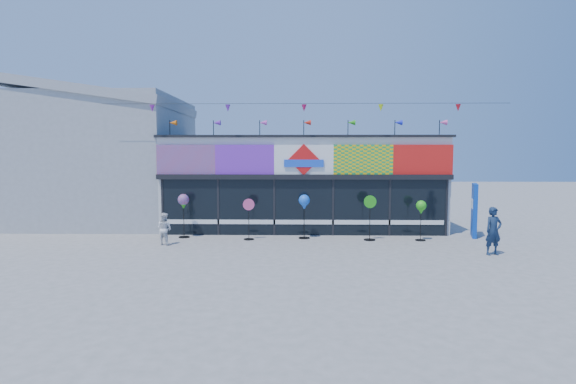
{
  "coord_description": "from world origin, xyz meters",
  "views": [
    {
      "loc": [
        -0.26,
        -14.8,
        3.31
      ],
      "look_at": [
        -0.61,
        2.0,
        1.9
      ],
      "focal_mm": 28.0,
      "sensor_mm": 36.0,
      "label": 1
    }
  ],
  "objects_px": {
    "spinner_0": "(183,203)",
    "adult_man": "(493,231)",
    "spinner_4": "(421,209)",
    "blue_sign": "(474,210)",
    "spinner_2": "(304,203)",
    "spinner_1": "(249,218)",
    "child": "(164,229)",
    "spinner_3": "(370,217)"
  },
  "relations": [
    {
      "from": "spinner_3",
      "to": "spinner_4",
      "type": "relative_size",
      "value": 1.12
    },
    {
      "from": "spinner_0",
      "to": "spinner_4",
      "type": "xyz_separation_m",
      "value": [
        9.27,
        -0.45,
        -0.15
      ]
    },
    {
      "from": "spinner_1",
      "to": "child",
      "type": "height_order",
      "value": "spinner_1"
    },
    {
      "from": "spinner_4",
      "to": "child",
      "type": "distance_m",
      "value": 9.7
    },
    {
      "from": "spinner_3",
      "to": "adult_man",
      "type": "height_order",
      "value": "spinner_3"
    },
    {
      "from": "blue_sign",
      "to": "spinner_4",
      "type": "distance_m",
      "value": 2.52
    },
    {
      "from": "adult_man",
      "to": "spinner_1",
      "type": "bearing_deg",
      "value": 149.61
    },
    {
      "from": "spinner_4",
      "to": "spinner_0",
      "type": "bearing_deg",
      "value": 177.21
    },
    {
      "from": "spinner_2",
      "to": "spinner_3",
      "type": "xyz_separation_m",
      "value": [
        2.53,
        -0.34,
        -0.47
      ]
    },
    {
      "from": "blue_sign",
      "to": "spinner_4",
      "type": "height_order",
      "value": "blue_sign"
    },
    {
      "from": "spinner_1",
      "to": "spinner_2",
      "type": "bearing_deg",
      "value": 8.23
    },
    {
      "from": "blue_sign",
      "to": "adult_man",
      "type": "height_order",
      "value": "blue_sign"
    },
    {
      "from": "spinner_2",
      "to": "child",
      "type": "distance_m",
      "value": 5.38
    },
    {
      "from": "spinner_4",
      "to": "adult_man",
      "type": "xyz_separation_m",
      "value": [
        1.71,
        -2.43,
        -0.45
      ]
    },
    {
      "from": "spinner_3",
      "to": "adult_man",
      "type": "bearing_deg",
      "value": -33.92
    },
    {
      "from": "spinner_3",
      "to": "spinner_4",
      "type": "bearing_deg",
      "value": -0.77
    },
    {
      "from": "spinner_0",
      "to": "adult_man",
      "type": "distance_m",
      "value": 11.37
    },
    {
      "from": "child",
      "to": "adult_man",
      "type": "bearing_deg",
      "value": -165.03
    },
    {
      "from": "spinner_2",
      "to": "spinner_4",
      "type": "height_order",
      "value": "spinner_2"
    },
    {
      "from": "adult_man",
      "to": "child",
      "type": "xyz_separation_m",
      "value": [
        -11.34,
        1.45,
        -0.2
      ]
    },
    {
      "from": "spinner_0",
      "to": "spinner_2",
      "type": "height_order",
      "value": "spinner_0"
    },
    {
      "from": "blue_sign",
      "to": "adult_man",
      "type": "relative_size",
      "value": 1.35
    },
    {
      "from": "spinner_0",
      "to": "adult_man",
      "type": "xyz_separation_m",
      "value": [
        10.98,
        -2.89,
        -0.6
      ]
    },
    {
      "from": "spinner_2",
      "to": "spinner_3",
      "type": "relative_size",
      "value": 1.0
    },
    {
      "from": "spinner_4",
      "to": "child",
      "type": "height_order",
      "value": "spinner_4"
    },
    {
      "from": "blue_sign",
      "to": "spinner_2",
      "type": "height_order",
      "value": "blue_sign"
    },
    {
      "from": "blue_sign",
      "to": "spinner_2",
      "type": "distance_m",
      "value": 6.86
    },
    {
      "from": "blue_sign",
      "to": "spinner_0",
      "type": "distance_m",
      "value": 11.64
    },
    {
      "from": "spinner_4",
      "to": "child",
      "type": "relative_size",
      "value": 1.31
    },
    {
      "from": "blue_sign",
      "to": "spinner_0",
      "type": "bearing_deg",
      "value": -161.28
    },
    {
      "from": "spinner_1",
      "to": "spinner_3",
      "type": "height_order",
      "value": "spinner_3"
    },
    {
      "from": "spinner_1",
      "to": "spinner_3",
      "type": "relative_size",
      "value": 0.92
    },
    {
      "from": "spinner_3",
      "to": "adult_man",
      "type": "xyz_separation_m",
      "value": [
        3.66,
        -2.46,
        -0.13
      ]
    },
    {
      "from": "spinner_3",
      "to": "child",
      "type": "distance_m",
      "value": 7.75
    },
    {
      "from": "spinner_1",
      "to": "adult_man",
      "type": "bearing_deg",
      "value": -16.63
    },
    {
      "from": "spinner_0",
      "to": "spinner_1",
      "type": "bearing_deg",
      "value": -8.51
    },
    {
      "from": "spinner_1",
      "to": "spinner_2",
      "type": "xyz_separation_m",
      "value": [
        2.16,
        0.31,
        0.55
      ]
    },
    {
      "from": "spinner_1",
      "to": "child",
      "type": "distance_m",
      "value": 3.18
    },
    {
      "from": "spinner_0",
      "to": "spinner_3",
      "type": "relative_size",
      "value": 1.0
    },
    {
      "from": "blue_sign",
      "to": "spinner_3",
      "type": "distance_m",
      "value": 4.39
    },
    {
      "from": "spinner_1",
      "to": "spinner_4",
      "type": "height_order",
      "value": "spinner_1"
    },
    {
      "from": "blue_sign",
      "to": "spinner_3",
      "type": "height_order",
      "value": "blue_sign"
    }
  ]
}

